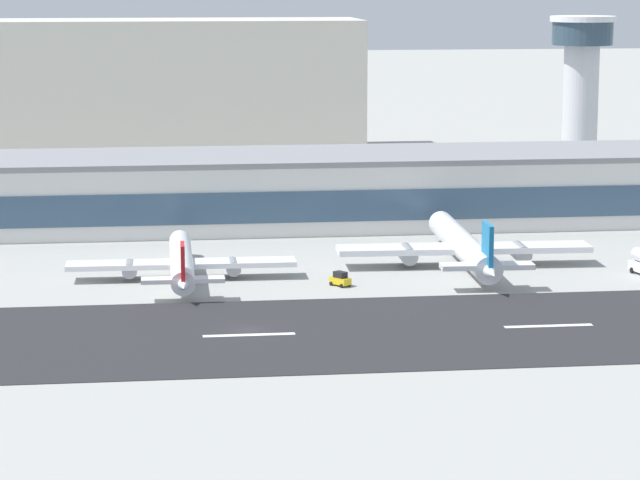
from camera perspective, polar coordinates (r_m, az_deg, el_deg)
ground_plane at (r=194.48m, az=-2.78°, el=-3.50°), size 1400.00×1400.00×0.00m
runway_strip at (r=191.75m, az=-2.72°, el=-3.69°), size 800.00×40.20×0.08m
runway_centreline_dash_4 at (r=191.73m, az=-2.76°, el=-3.68°), size 12.00×1.20×0.01m
runway_centreline_dash_5 at (r=198.68m, az=8.81°, el=-3.29°), size 12.00×1.20×0.01m
terminal_building at (r=273.91m, az=-1.26°, el=1.97°), size 180.19×28.15×13.36m
control_tower at (r=324.59m, az=10.04°, el=5.93°), size 14.10×14.10×37.17m
distant_hotel_block at (r=388.76m, az=-7.16°, el=5.91°), size 117.73×30.67×34.34m
airliner_red_tail_gate_0 at (r=226.14m, az=-5.37°, el=-0.89°), size 35.17×39.83×8.31m
airliner_blue_tail_gate_1 at (r=235.99m, az=5.62°, el=-0.29°), size 40.85×48.09×10.03m
service_baggage_tug_1 at (r=221.24m, az=0.79°, el=-1.52°), size 3.20×3.52×2.20m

